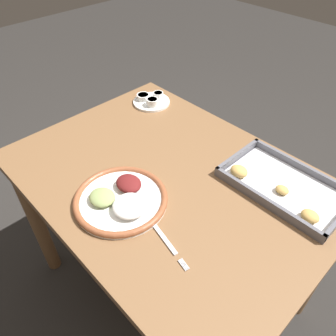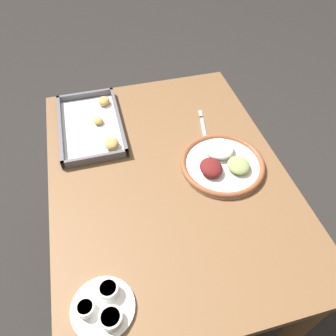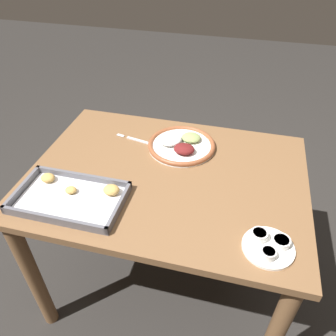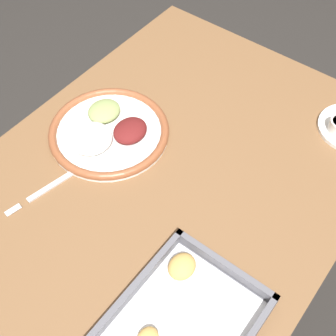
{
  "view_description": "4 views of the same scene",
  "coord_description": "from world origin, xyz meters",
  "views": [
    {
      "loc": [
        0.56,
        -0.55,
        1.46
      ],
      "look_at": [
        -0.01,
        0.0,
        0.75
      ],
      "focal_mm": 35.0,
      "sensor_mm": 36.0,
      "label": 1
    },
    {
      "loc": [
        -0.69,
        0.18,
        1.54
      ],
      "look_at": [
        -0.01,
        0.0,
        0.75
      ],
      "focal_mm": 35.0,
      "sensor_mm": 36.0,
      "label": 2
    },
    {
      "loc": [
        -0.24,
        0.93,
        1.53
      ],
      "look_at": [
        -0.01,
        0.0,
        0.75
      ],
      "focal_mm": 35.0,
      "sensor_mm": 36.0,
      "label": 3
    },
    {
      "loc": [
        0.48,
        0.37,
        1.56
      ],
      "look_at": [
        -0.01,
        0.0,
        0.75
      ],
      "focal_mm": 50.0,
      "sensor_mm": 36.0,
      "label": 4
    }
  ],
  "objects": [
    {
      "name": "dining_table",
      "position": [
        0.0,
        0.0,
        0.6
      ],
      "size": [
        1.05,
        0.77,
        0.72
      ],
      "color": "brown",
      "rests_on": "ground_plane"
    },
    {
      "name": "fork",
      "position": [
        0.16,
        -0.18,
        0.72
      ],
      "size": [
        0.22,
        0.06,
        0.0
      ],
      "rotation": [
        0.0,
        0.0,
        -0.2
      ],
      "color": "silver",
      "rests_on": "dining_table"
    },
    {
      "name": "saucer_plate",
      "position": [
        -0.38,
        0.26,
        0.73
      ],
      "size": [
        0.16,
        0.16,
        0.04
      ],
      "color": "white",
      "rests_on": "dining_table"
    },
    {
      "name": "baking_tray",
      "position": [
        0.29,
        0.21,
        0.73
      ],
      "size": [
        0.38,
        0.23,
        0.04
      ],
      "color": "#595960",
      "rests_on": "dining_table"
    },
    {
      "name": "ground_plane",
      "position": [
        0.0,
        0.0,
        0.0
      ],
      "size": [
        8.0,
        8.0,
        0.0
      ],
      "primitive_type": "plane",
      "color": "#282623"
    },
    {
      "name": "dinner_plate",
      "position": [
        -0.02,
        -0.19,
        0.73
      ],
      "size": [
        0.29,
        0.29,
        0.05
      ],
      "color": "white",
      "rests_on": "dining_table"
    }
  ]
}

